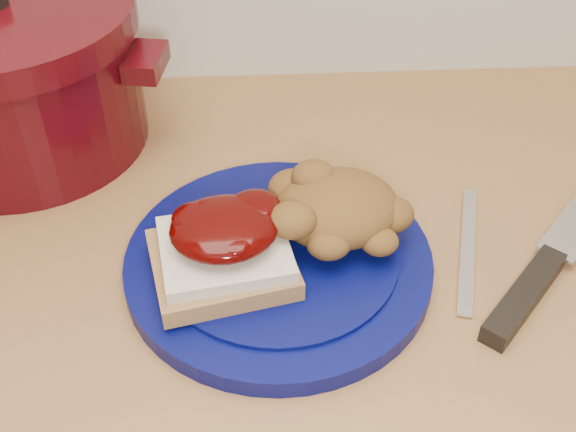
{
  "coord_description": "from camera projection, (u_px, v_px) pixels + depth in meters",
  "views": [
    {
      "loc": [
        -0.01,
        0.96,
        1.39
      ],
      "look_at": [
        0.02,
        1.46,
        0.95
      ],
      "focal_mm": 45.0,
      "sensor_mm": 36.0,
      "label": 1
    }
  ],
  "objects": [
    {
      "name": "stuffing_mound",
      "position": [
        337.0,
        208.0,
        0.67
      ],
      "size": [
        0.13,
        0.11,
        0.06
      ],
      "primitive_type": "ellipsoid",
      "rotation": [
        0.0,
        0.0,
        0.12
      ],
      "color": "brown",
      "rests_on": "plate"
    },
    {
      "name": "dutch_oven",
      "position": [
        13.0,
        75.0,
        0.79
      ],
      "size": [
        0.35,
        0.33,
        0.18
      ],
      "rotation": [
        0.0,
        0.0,
        -0.17
      ],
      "color": "#3A050A",
      "rests_on": "wood_countertop"
    },
    {
      "name": "plate",
      "position": [
        279.0,
        263.0,
        0.68
      ],
      "size": [
        0.32,
        0.32,
        0.02
      ],
      "primitive_type": "cylinder",
      "rotation": [
        0.0,
        0.0,
        0.12
      ],
      "color": "#050846",
      "rests_on": "wood_countertop"
    },
    {
      "name": "butter_knife",
      "position": [
        468.0,
        247.0,
        0.7
      ],
      "size": [
        0.06,
        0.17,
        0.0
      ],
      "primitive_type": "cube",
      "rotation": [
        0.0,
        0.0,
        1.3
      ],
      "color": "silver",
      "rests_on": "wood_countertop"
    },
    {
      "name": "chef_knife",
      "position": [
        545.0,
        267.0,
        0.67
      ],
      "size": [
        0.25,
        0.28,
        0.02
      ],
      "rotation": [
        0.0,
        0.0,
        0.84
      ],
      "color": "black",
      "rests_on": "wood_countertop"
    },
    {
      "name": "sandwich",
      "position": [
        224.0,
        247.0,
        0.63
      ],
      "size": [
        0.14,
        0.13,
        0.06
      ],
      "rotation": [
        0.0,
        0.0,
        0.12
      ],
      "color": "olive",
      "rests_on": "plate"
    }
  ]
}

